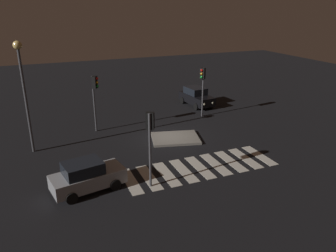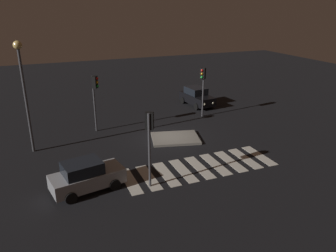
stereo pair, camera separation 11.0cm
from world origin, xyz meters
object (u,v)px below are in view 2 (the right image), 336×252
at_px(car_silver, 86,176).
at_px(car_black, 197,97).
at_px(traffic_island, 175,138).
at_px(traffic_light_north, 203,80).
at_px(traffic_light_south, 150,131).
at_px(traffic_light_west, 95,90).
at_px(street_lamp, 23,79).

bearing_deg(car_silver, car_black, 32.70).
relative_size(traffic_island, car_black, 0.94).
relative_size(traffic_island, traffic_light_north, 0.91).
bearing_deg(car_silver, traffic_light_south, -24.57).
xyz_separation_m(traffic_island, traffic_light_west, (-5.17, 4.04, 3.37)).
bearing_deg(traffic_light_west, street_lamp, -118.95).
height_order(traffic_light_north, street_lamp, street_lamp).
distance_m(traffic_light_west, traffic_light_north, 9.59).
bearing_deg(car_silver, street_lamp, 101.14).
relative_size(car_black, car_silver, 1.03).
relative_size(car_silver, traffic_light_west, 0.93).
bearing_deg(car_black, traffic_light_west, -78.20).
relative_size(car_black, street_lamp, 0.57).
bearing_deg(traffic_light_west, car_silver, -67.62).
xyz_separation_m(traffic_light_west, traffic_light_south, (1.14, -9.77, -0.13)).
relative_size(car_black, traffic_light_north, 0.97).
relative_size(traffic_light_north, traffic_light_south, 1.03).
bearing_deg(traffic_light_south, car_silver, 106.42).
bearing_deg(traffic_light_south, car_black, -5.83).
relative_size(traffic_island, car_silver, 0.97).
bearing_deg(traffic_light_north, car_silver, 0.12).
distance_m(car_silver, traffic_light_north, 15.13).
relative_size(traffic_light_south, street_lamp, 0.57).
bearing_deg(traffic_island, street_lamp, 169.95).
bearing_deg(car_silver, traffic_light_west, 64.68).
bearing_deg(traffic_light_north, street_lamp, -27.96).
bearing_deg(car_black, traffic_light_south, -42.35).
relative_size(traffic_island, street_lamp, 0.54).
bearing_deg(traffic_light_west, traffic_light_south, -46.40).
relative_size(car_black, traffic_light_west, 0.96).
xyz_separation_m(traffic_island, traffic_light_north, (4.42, 4.09, 3.34)).
bearing_deg(car_black, traffic_light_north, -25.97).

